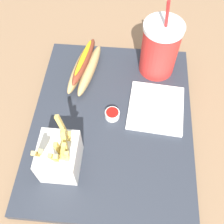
% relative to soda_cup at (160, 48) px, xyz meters
% --- Properties ---
extents(ground_plane, '(2.40, 2.40, 0.02)m').
position_rel_soda_cup_xyz_m(ground_plane, '(0.16, -0.10, -0.10)').
color(ground_plane, '#8C6B4C').
extents(food_tray, '(0.45, 0.36, 0.02)m').
position_rel_soda_cup_xyz_m(food_tray, '(0.16, -0.10, -0.08)').
color(food_tray, '#2D333D').
rests_on(food_tray, ground_plane).
extents(soda_cup, '(0.09, 0.09, 0.20)m').
position_rel_soda_cup_xyz_m(soda_cup, '(0.00, 0.00, 0.00)').
color(soda_cup, red).
rests_on(soda_cup, food_tray).
extents(fries_basket, '(0.09, 0.07, 0.15)m').
position_rel_soda_cup_xyz_m(fries_basket, '(0.28, -0.19, -0.03)').
color(fries_basket, white).
rests_on(fries_basket, food_tray).
extents(hot_dog_1, '(0.17, 0.08, 0.06)m').
position_rel_soda_cup_xyz_m(hot_dog_1, '(0.03, -0.18, -0.04)').
color(hot_dog_1, tan).
rests_on(hot_dog_1, food_tray).
extents(ketchup_cup_1, '(0.03, 0.03, 0.02)m').
position_rel_soda_cup_xyz_m(ketchup_cup_1, '(0.15, -0.09, -0.06)').
color(ketchup_cup_1, white).
rests_on(ketchup_cup_1, food_tray).
extents(napkin_stack, '(0.14, 0.13, 0.01)m').
position_rel_soda_cup_xyz_m(napkin_stack, '(0.12, 0.00, -0.06)').
color(napkin_stack, white).
rests_on(napkin_stack, food_tray).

